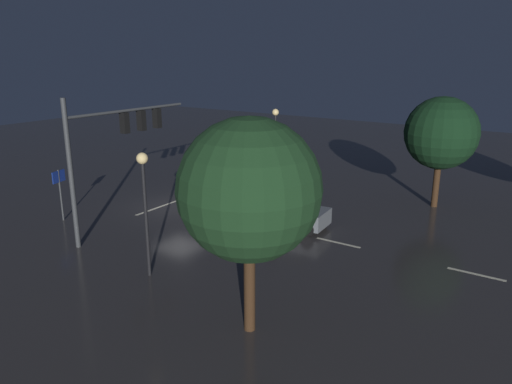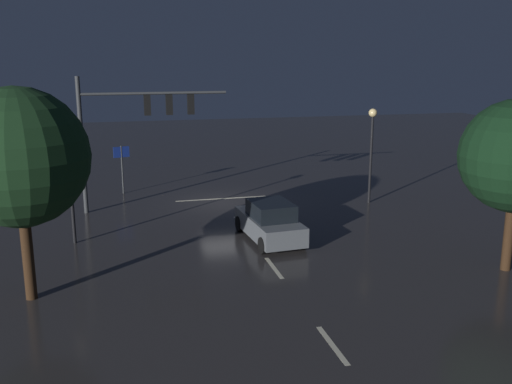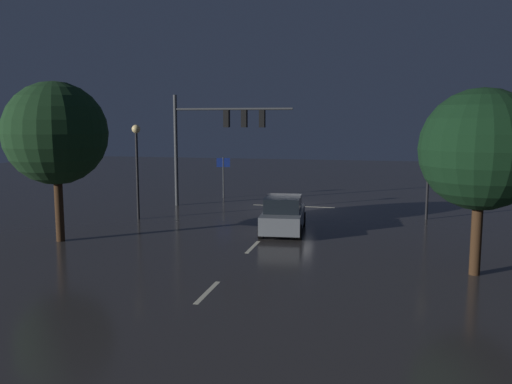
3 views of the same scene
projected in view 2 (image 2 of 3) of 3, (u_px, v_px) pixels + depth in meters
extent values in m
plane|color=#2D2B2B|center=(224.00, 202.00, 30.85)|extent=(80.00, 80.00, 0.00)
cylinder|color=#383A3D|center=(82.00, 146.00, 28.08)|extent=(0.22, 0.22, 6.70)
cylinder|color=#383A3D|center=(154.00, 93.00, 28.32)|extent=(7.15, 0.14, 0.14)
cube|color=black|center=(147.00, 105.00, 28.37)|extent=(0.32, 0.36, 1.00)
sphere|color=black|center=(147.00, 98.00, 28.48)|extent=(0.20, 0.20, 0.20)
sphere|color=yellow|center=(147.00, 105.00, 28.55)|extent=(0.20, 0.20, 0.20)
sphere|color=black|center=(147.00, 111.00, 28.63)|extent=(0.20, 0.20, 0.20)
cube|color=black|center=(169.00, 105.00, 28.62)|extent=(0.32, 0.36, 1.00)
sphere|color=black|center=(169.00, 98.00, 28.72)|extent=(0.20, 0.20, 0.20)
sphere|color=yellow|center=(169.00, 104.00, 28.80)|extent=(0.20, 0.20, 0.20)
sphere|color=black|center=(169.00, 111.00, 28.87)|extent=(0.20, 0.20, 0.20)
cube|color=black|center=(191.00, 104.00, 28.87)|extent=(0.32, 0.36, 1.00)
sphere|color=black|center=(190.00, 97.00, 28.97)|extent=(0.20, 0.20, 0.20)
sphere|color=yellow|center=(190.00, 104.00, 29.04)|extent=(0.20, 0.20, 0.20)
sphere|color=black|center=(190.00, 110.00, 29.12)|extent=(0.20, 0.20, 0.20)
cube|color=beige|center=(240.00, 223.00, 27.07)|extent=(0.16, 2.20, 0.01)
cube|color=beige|center=(274.00, 268.00, 21.40)|extent=(0.16, 2.20, 0.01)
cube|color=beige|center=(332.00, 345.00, 15.73)|extent=(0.16, 2.20, 0.01)
cube|color=beige|center=(221.00, 199.00, 31.62)|extent=(5.00, 0.16, 0.01)
cube|color=slate|center=(269.00, 226.00, 24.51)|extent=(2.15, 4.44, 0.80)
cube|color=black|center=(271.00, 210.00, 24.15)|extent=(1.77, 2.23, 0.68)
cylinder|color=black|center=(240.00, 224.00, 25.79)|extent=(0.28, 0.70, 0.68)
cylinder|color=black|center=(275.00, 220.00, 26.31)|extent=(0.28, 0.70, 0.68)
cylinder|color=black|center=(263.00, 246.00, 22.84)|extent=(0.28, 0.70, 0.68)
cylinder|color=black|center=(302.00, 241.00, 23.36)|extent=(0.28, 0.70, 0.68)
sphere|color=#F9EFC6|center=(240.00, 213.00, 26.25)|extent=(0.20, 0.20, 0.20)
sphere|color=#F9EFC6|center=(267.00, 211.00, 26.66)|extent=(0.20, 0.20, 0.20)
cylinder|color=black|center=(371.00, 160.00, 30.30)|extent=(0.14, 0.14, 4.59)
sphere|color=#F9D88C|center=(373.00, 113.00, 29.72)|extent=(0.44, 0.44, 0.44)
cylinder|color=black|center=(71.00, 190.00, 23.69)|extent=(0.14, 0.14, 4.56)
sphere|color=#F9D88C|center=(67.00, 130.00, 23.12)|extent=(0.44, 0.44, 0.44)
cylinder|color=#383A3D|center=(122.00, 170.00, 32.53)|extent=(0.09, 0.09, 2.73)
cube|color=navy|center=(121.00, 152.00, 32.30)|extent=(0.88, 0.30, 0.60)
cylinder|color=#382314|center=(28.00, 254.00, 18.39)|extent=(0.36, 0.36, 3.01)
sphere|color=#163319|center=(18.00, 157.00, 17.66)|extent=(4.35, 4.35, 4.35)
cylinder|color=#382314|center=(509.00, 234.00, 20.92)|extent=(0.36, 0.36, 2.73)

